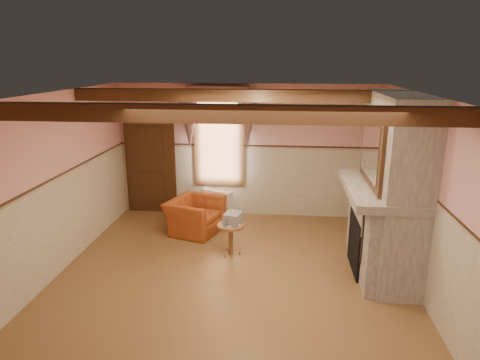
# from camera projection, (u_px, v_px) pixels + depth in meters

# --- Properties ---
(floor) EXTENTS (5.50, 6.00, 0.01)m
(floor) POSITION_uv_depth(u_px,v_px,m) (231.00, 281.00, 6.54)
(floor) COLOR brown
(floor) RESTS_ON ground
(ceiling) EXTENTS (5.50, 6.00, 0.01)m
(ceiling) POSITION_uv_depth(u_px,v_px,m) (229.00, 95.00, 5.78)
(ceiling) COLOR silver
(ceiling) RESTS_ON wall_back
(wall_back) EXTENTS (5.50, 0.02, 2.80)m
(wall_back) POSITION_uv_depth(u_px,v_px,m) (247.00, 151.00, 9.03)
(wall_back) COLOR #DD9C99
(wall_back) RESTS_ON floor
(wall_front) EXTENTS (5.50, 0.02, 2.80)m
(wall_front) POSITION_uv_depth(u_px,v_px,m) (183.00, 312.00, 3.29)
(wall_front) COLOR #DD9C99
(wall_front) RESTS_ON floor
(wall_left) EXTENTS (0.02, 6.00, 2.80)m
(wall_left) POSITION_uv_depth(u_px,v_px,m) (49.00, 188.00, 6.42)
(wall_left) COLOR #DD9C99
(wall_left) RESTS_ON floor
(wall_right) EXTENTS (0.02, 6.00, 2.80)m
(wall_right) POSITION_uv_depth(u_px,v_px,m) (428.00, 200.00, 5.90)
(wall_right) COLOR #DD9C99
(wall_right) RESTS_ON floor
(wainscot) EXTENTS (5.50, 6.00, 1.50)m
(wainscot) POSITION_uv_depth(u_px,v_px,m) (230.00, 236.00, 6.34)
(wainscot) COLOR beige
(wainscot) RESTS_ON floor
(chair_rail) EXTENTS (5.50, 6.00, 0.08)m
(chair_rail) POSITION_uv_depth(u_px,v_px,m) (230.00, 187.00, 6.13)
(chair_rail) COLOR black
(chair_rail) RESTS_ON wainscot
(firebox) EXTENTS (0.20, 0.95, 0.90)m
(firebox) POSITION_uv_depth(u_px,v_px,m) (360.00, 243.00, 6.80)
(firebox) COLOR black
(firebox) RESTS_ON floor
(armchair) EXTENTS (1.16, 1.25, 0.66)m
(armchair) POSITION_uv_depth(u_px,v_px,m) (195.00, 216.00, 8.33)
(armchair) COLOR #994219
(armchair) RESTS_ON floor
(side_table) EXTENTS (0.52, 0.52, 0.55)m
(side_table) POSITION_uv_depth(u_px,v_px,m) (231.00, 239.00, 7.37)
(side_table) COLOR brown
(side_table) RESTS_ON floor
(book_stack) EXTENTS (0.32, 0.37, 0.20)m
(book_stack) POSITION_uv_depth(u_px,v_px,m) (233.00, 218.00, 7.30)
(book_stack) COLOR #B7AD8C
(book_stack) RESTS_ON side_table
(radiator) EXTENTS (0.71, 0.45, 0.60)m
(radiator) POSITION_uv_depth(u_px,v_px,m) (217.00, 204.00, 9.10)
(radiator) COLOR white
(radiator) RESTS_ON floor
(bowl) EXTENTS (0.33, 0.33, 0.08)m
(bowl) POSITION_uv_depth(u_px,v_px,m) (384.00, 187.00, 6.29)
(bowl) COLOR brown
(bowl) RESTS_ON mantel
(mantel_clock) EXTENTS (0.14, 0.24, 0.20)m
(mantel_clock) POSITION_uv_depth(u_px,v_px,m) (374.00, 170.00, 7.02)
(mantel_clock) COLOR black
(mantel_clock) RESTS_ON mantel
(oil_lamp) EXTENTS (0.11, 0.11, 0.28)m
(oil_lamp) POSITION_uv_depth(u_px,v_px,m) (378.00, 171.00, 6.76)
(oil_lamp) COLOR gold
(oil_lamp) RESTS_ON mantel
(candle_red) EXTENTS (0.06, 0.06, 0.16)m
(candle_red) POSITION_uv_depth(u_px,v_px,m) (394.00, 197.00, 5.72)
(candle_red) COLOR maroon
(candle_red) RESTS_ON mantel
(jar_yellow) EXTENTS (0.06, 0.06, 0.12)m
(jar_yellow) POSITION_uv_depth(u_px,v_px,m) (384.00, 185.00, 6.29)
(jar_yellow) COLOR gold
(jar_yellow) RESTS_ON mantel
(fireplace) EXTENTS (0.85, 2.00, 2.80)m
(fireplace) POSITION_uv_depth(u_px,v_px,m) (393.00, 187.00, 6.50)
(fireplace) COLOR gray
(fireplace) RESTS_ON floor
(mantel) EXTENTS (1.05, 2.05, 0.12)m
(mantel) POSITION_uv_depth(u_px,v_px,m) (381.00, 189.00, 6.53)
(mantel) COLOR gray
(mantel) RESTS_ON fireplace
(overmantel_mirror) EXTENTS (0.06, 1.44, 1.04)m
(overmantel_mirror) POSITION_uv_depth(u_px,v_px,m) (371.00, 150.00, 6.38)
(overmantel_mirror) COLOR silver
(overmantel_mirror) RESTS_ON fireplace
(door) EXTENTS (1.10, 0.10, 2.10)m
(door) POSITION_uv_depth(u_px,v_px,m) (151.00, 165.00, 9.27)
(door) COLOR black
(door) RESTS_ON floor
(window) EXTENTS (1.06, 0.08, 2.02)m
(window) POSITION_uv_depth(u_px,v_px,m) (219.00, 139.00, 8.99)
(window) COLOR white
(window) RESTS_ON wall_back
(window_drapes) EXTENTS (1.30, 0.14, 1.40)m
(window_drapes) POSITION_uv_depth(u_px,v_px,m) (218.00, 111.00, 8.74)
(window_drapes) COLOR gray
(window_drapes) RESTS_ON wall_back
(ceiling_beam_front) EXTENTS (5.50, 0.18, 0.20)m
(ceiling_beam_front) POSITION_uv_depth(u_px,v_px,m) (216.00, 114.00, 4.66)
(ceiling_beam_front) COLOR black
(ceiling_beam_front) RESTS_ON ceiling
(ceiling_beam_back) EXTENTS (5.50, 0.18, 0.20)m
(ceiling_beam_back) POSITION_uv_depth(u_px,v_px,m) (239.00, 96.00, 6.95)
(ceiling_beam_back) COLOR black
(ceiling_beam_back) RESTS_ON ceiling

